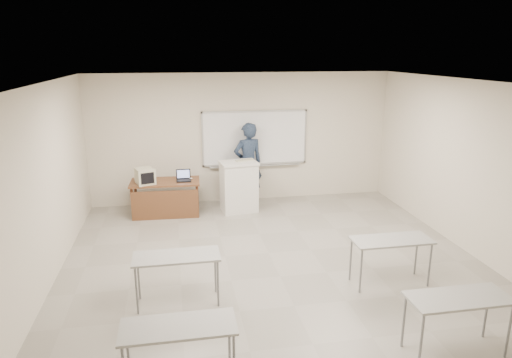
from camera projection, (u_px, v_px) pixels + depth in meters
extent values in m
cube|color=gray|center=(280.00, 277.00, 7.26)|extent=(7.00, 8.00, 0.01)
cube|color=white|center=(255.00, 138.00, 10.66)|extent=(2.40, 0.03, 1.20)
cube|color=#B7BABC|center=(255.00, 111.00, 10.49)|extent=(2.48, 0.04, 0.04)
cube|color=#B7BABC|center=(255.00, 164.00, 10.83)|extent=(2.48, 0.04, 0.04)
cube|color=#B7BABC|center=(203.00, 140.00, 10.45)|extent=(0.04, 0.04, 1.28)
cube|color=#B7BABC|center=(305.00, 136.00, 10.87)|extent=(0.04, 0.04, 1.28)
cube|color=#B7BABC|center=(255.00, 166.00, 10.80)|extent=(2.16, 0.07, 0.02)
cube|color=gray|center=(176.00, 256.00, 6.32)|extent=(1.20, 0.50, 0.03)
cylinder|color=slate|center=(137.00, 291.00, 6.13)|extent=(0.03, 0.03, 0.70)
cylinder|color=slate|center=(218.00, 284.00, 6.32)|extent=(0.03, 0.03, 0.70)
cylinder|color=slate|center=(139.00, 277.00, 6.51)|extent=(0.03, 0.03, 0.70)
cylinder|color=slate|center=(215.00, 270.00, 6.70)|extent=(0.03, 0.03, 0.70)
cube|color=gray|center=(392.00, 240.00, 6.86)|extent=(1.20, 0.50, 0.03)
cylinder|color=slate|center=(361.00, 271.00, 6.68)|extent=(0.03, 0.03, 0.70)
cylinder|color=slate|center=(430.00, 265.00, 6.87)|extent=(0.03, 0.03, 0.70)
cylinder|color=slate|center=(351.00, 259.00, 7.06)|extent=(0.03, 0.03, 0.70)
cylinder|color=slate|center=(416.00, 254.00, 7.25)|extent=(0.03, 0.03, 0.70)
cube|color=gray|center=(178.00, 327.00, 4.71)|extent=(1.20, 0.50, 0.03)
cylinder|color=slate|center=(128.00, 351.00, 4.90)|extent=(0.03, 0.03, 0.70)
cylinder|color=slate|center=(229.00, 340.00, 5.09)|extent=(0.03, 0.03, 0.70)
cube|color=gray|center=(459.00, 298.00, 5.25)|extent=(1.20, 0.50, 0.03)
cylinder|color=slate|center=(421.00, 341.00, 5.07)|extent=(0.03, 0.03, 0.70)
cylinder|color=slate|center=(509.00, 331.00, 5.26)|extent=(0.03, 0.03, 0.70)
cylinder|color=slate|center=(404.00, 321.00, 5.45)|extent=(0.03, 0.03, 0.70)
cylinder|color=slate|center=(486.00, 312.00, 5.63)|extent=(0.03, 0.03, 0.70)
cube|color=brown|center=(165.00, 182.00, 9.86)|extent=(1.48, 0.74, 0.04)
cube|color=brown|center=(166.00, 205.00, 9.64)|extent=(1.40, 0.03, 0.63)
cylinder|color=#3D1D0F|center=(133.00, 205.00, 9.55)|extent=(0.06, 0.06, 0.71)
cylinder|color=#3D1D0F|center=(198.00, 201.00, 9.79)|extent=(0.06, 0.06, 0.71)
cylinder|color=#3D1D0F|center=(135.00, 196.00, 10.14)|extent=(0.06, 0.06, 0.71)
cylinder|color=#3D1D0F|center=(196.00, 193.00, 10.37)|extent=(0.06, 0.06, 0.71)
cube|color=silver|center=(239.00, 188.00, 10.11)|extent=(0.76, 0.54, 1.08)
cube|color=silver|center=(239.00, 163.00, 9.96)|extent=(0.80, 0.58, 0.04)
cube|color=#B3B194|center=(145.00, 176.00, 9.65)|extent=(0.35, 0.36, 0.33)
cube|color=#B3B194|center=(144.00, 178.00, 9.45)|extent=(0.36, 0.04, 0.34)
cube|color=black|center=(144.00, 179.00, 9.43)|extent=(0.28, 0.01, 0.24)
cube|color=black|center=(184.00, 181.00, 9.84)|extent=(0.31, 0.23, 0.02)
cube|color=black|center=(184.00, 180.00, 9.83)|extent=(0.26, 0.13, 0.01)
cube|color=black|center=(183.00, 174.00, 9.95)|extent=(0.31, 0.07, 0.21)
cube|color=#7686C1|center=(183.00, 174.00, 9.94)|extent=(0.26, 0.05, 0.16)
ellipsoid|color=#B4B6BC|center=(191.00, 178.00, 9.99)|extent=(0.10, 0.08, 0.03)
cube|color=#B3B194|center=(245.00, 160.00, 10.05)|extent=(0.43, 0.25, 0.02)
imported|color=black|center=(248.00, 163.00, 10.57)|extent=(0.78, 0.61, 1.90)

